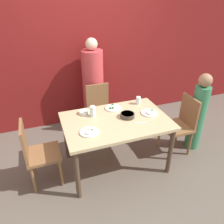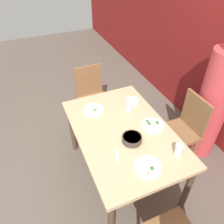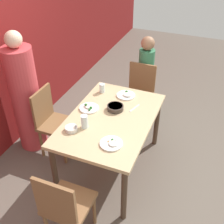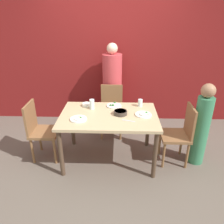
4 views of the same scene
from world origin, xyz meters
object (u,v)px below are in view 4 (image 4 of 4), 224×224
object	(u,v)px
plate_rice_adult	(114,105)
person_adult	(112,90)
chair_adult_spot	(112,109)
chair_child_spot	(180,133)
person_child	(201,127)
glass_water_tall	(140,103)
bowl_curry	(120,112)

from	to	relation	value
plate_rice_adult	person_adult	bearing A→B (deg)	93.73
chair_adult_spot	chair_child_spot	distance (m)	1.29
chair_child_spot	person_adult	xyz separation A→B (m)	(-1.01, 1.15, 0.23)
person_adult	person_child	bearing A→B (deg)	-41.64
glass_water_tall	plate_rice_adult	bearing A→B (deg)	-178.65
plate_rice_adult	glass_water_tall	distance (m)	0.40
bowl_curry	person_child	bearing A→B (deg)	-1.43
chair_child_spot	plate_rice_adult	world-z (taller)	chair_child_spot
bowl_curry	plate_rice_adult	xyz separation A→B (m)	(-0.10, 0.28, -0.02)
bowl_curry	chair_adult_spot	bearing A→B (deg)	101.20
chair_child_spot	plate_rice_adult	distance (m)	1.04
person_adult	bowl_curry	bearing A→B (deg)	-82.22
chair_child_spot	bowl_curry	distance (m)	0.90
chair_adult_spot	plate_rice_adult	xyz separation A→B (m)	(0.05, -0.49, 0.28)
bowl_curry	glass_water_tall	distance (m)	0.42
person_adult	plate_rice_adult	distance (m)	0.84
chair_child_spot	person_adult	bearing A→B (deg)	-138.71
chair_adult_spot	glass_water_tall	distance (m)	0.73
person_adult	person_child	size ratio (longest dim) A/B	1.29
person_adult	person_child	world-z (taller)	person_adult
person_child	glass_water_tall	size ratio (longest dim) A/B	10.86
chair_adult_spot	glass_water_tall	xyz separation A→B (m)	(0.45, -0.48, 0.32)
person_adult	glass_water_tall	world-z (taller)	person_adult
chair_child_spot	chair_adult_spot	bearing A→B (deg)	-128.45
chair_child_spot	person_adult	size ratio (longest dim) A/B	0.57
chair_adult_spot	chair_child_spot	xyz separation A→B (m)	(1.01, -0.80, 0.00)
person_adult	chair_adult_spot	bearing A→B (deg)	-90.00
person_adult	plate_rice_adult	bearing A→B (deg)	-86.27
bowl_curry	plate_rice_adult	size ratio (longest dim) A/B	0.84
chair_child_spot	glass_water_tall	xyz separation A→B (m)	(-0.56, 0.32, 0.32)
person_adult	chair_child_spot	bearing A→B (deg)	-48.71
chair_child_spot	bowl_curry	size ratio (longest dim) A/B	4.74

